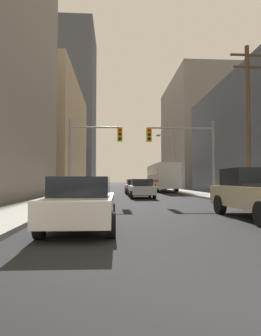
# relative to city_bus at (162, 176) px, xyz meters

# --- Properties ---
(sidewalk_left) EXTENTS (2.73, 160.00, 0.15)m
(sidewalk_left) POSITION_rel_city_bus_xyz_m (-10.24, 16.27, -1.85)
(sidewalk_left) COLOR #9E9E99
(sidewalk_left) RESTS_ON ground
(sidewalk_right) EXTENTS (2.73, 160.00, 0.15)m
(sidewalk_right) POSITION_rel_city_bus_xyz_m (2.17, 16.27, -1.85)
(sidewalk_right) COLOR #9E9E99
(sidewalk_right) RESTS_ON ground
(city_bus) EXTENTS (2.67, 11.53, 3.40)m
(city_bus) POSITION_rel_city_bus_xyz_m (0.00, 0.00, 0.00)
(city_bus) COLOR silver
(city_bus) RESTS_ON ground
(pickup_truck_beige) EXTENTS (2.20, 5.43, 1.90)m
(pickup_truck_beige) POSITION_rel_city_bus_xyz_m (-0.81, -26.16, -1.00)
(pickup_truck_beige) COLOR #C6B793
(pickup_truck_beige) RESTS_ON ground
(sedan_white) EXTENTS (1.95, 4.23, 1.52)m
(sedan_white) POSITION_rel_city_bus_xyz_m (-7.17, -28.00, -1.16)
(sedan_white) COLOR white
(sedan_white) RESTS_ON ground
(sedan_silver) EXTENTS (1.95, 4.25, 1.52)m
(sedan_silver) POSITION_rel_city_bus_xyz_m (-3.98, -13.43, -1.16)
(sedan_silver) COLOR #B7BABF
(sedan_silver) RESTS_ON ground
(sedan_maroon) EXTENTS (1.95, 4.25, 1.52)m
(sedan_maroon) POSITION_rel_city_bus_xyz_m (-4.03, -7.37, -1.16)
(sedan_maroon) COLOR maroon
(sedan_maroon) RESTS_ON ground
(traffic_signal_near_left) EXTENTS (4.00, 0.44, 6.00)m
(traffic_signal_near_left) POSITION_rel_city_bus_xyz_m (-7.77, -15.07, 2.12)
(traffic_signal_near_left) COLOR gray
(traffic_signal_near_left) RESTS_ON ground
(traffic_signal_near_right) EXTENTS (5.23, 0.44, 6.00)m
(traffic_signal_near_right) POSITION_rel_city_bus_xyz_m (-0.88, -15.07, 2.18)
(traffic_signal_near_right) COLOR gray
(traffic_signal_near_right) RESTS_ON ground
(utility_pole_right) EXTENTS (2.20, 0.28, 10.20)m
(utility_pole_right) POSITION_rel_city_bus_xyz_m (2.44, -18.61, 3.45)
(utility_pole_right) COLOR brown
(utility_pole_right) RESTS_ON ground
(street_lamp_right) EXTENTS (2.33, 0.32, 7.50)m
(street_lamp_right) POSITION_rel_city_bus_xyz_m (1.14, -0.11, 2.60)
(street_lamp_right) COLOR gray
(street_lamp_right) RESTS_ON ground
(building_left_mid_office) EXTENTS (24.50, 29.44, 18.90)m
(building_left_mid_office) POSITION_rel_city_bus_xyz_m (-24.80, 15.88, 7.52)
(building_left_mid_office) COLOR tan
(building_left_mid_office) RESTS_ON ground
(building_left_far_tower) EXTENTS (24.01, 21.50, 51.74)m
(building_left_far_tower) POSITION_rel_city_bus_xyz_m (-24.58, 58.82, 23.94)
(building_left_far_tower) COLOR #4C515B
(building_left_far_tower) RESTS_ON ground
(building_right_mid_block) EXTENTS (15.88, 21.70, 20.71)m
(building_right_mid_block) POSITION_rel_city_bus_xyz_m (12.83, 18.20, 8.43)
(building_right_mid_block) COLOR gray
(building_right_mid_block) RESTS_ON ground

